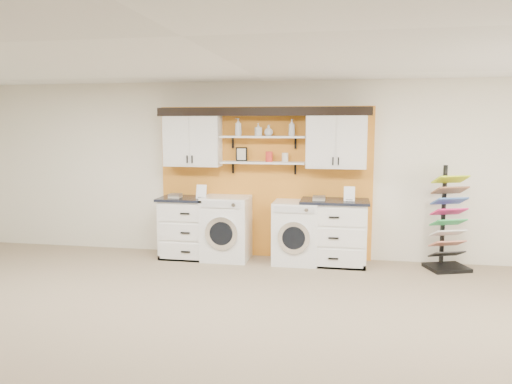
% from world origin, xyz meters
% --- Properties ---
extents(floor, '(10.00, 10.00, 0.00)m').
position_xyz_m(floor, '(0.00, 0.00, 0.00)').
color(floor, gray).
rests_on(floor, ground).
extents(ceiling, '(10.00, 10.00, 0.00)m').
position_xyz_m(ceiling, '(0.00, 0.00, 2.80)').
color(ceiling, white).
rests_on(ceiling, wall_back).
extents(wall_back, '(10.00, 0.00, 10.00)m').
position_xyz_m(wall_back, '(0.00, 4.00, 1.40)').
color(wall_back, silver).
rests_on(wall_back, floor).
extents(accent_panel, '(3.40, 0.07, 2.40)m').
position_xyz_m(accent_panel, '(0.00, 3.96, 1.20)').
color(accent_panel, orange).
rests_on(accent_panel, wall_back).
extents(upper_cabinet_left, '(0.90, 0.35, 0.84)m').
position_xyz_m(upper_cabinet_left, '(-1.13, 3.79, 1.88)').
color(upper_cabinet_left, white).
rests_on(upper_cabinet_left, wall_back).
extents(upper_cabinet_right, '(0.90, 0.35, 0.84)m').
position_xyz_m(upper_cabinet_right, '(1.13, 3.79, 1.88)').
color(upper_cabinet_right, white).
rests_on(upper_cabinet_right, wall_back).
extents(shelf_lower, '(1.32, 0.28, 0.03)m').
position_xyz_m(shelf_lower, '(0.00, 3.80, 1.53)').
color(shelf_lower, white).
rests_on(shelf_lower, wall_back).
extents(shelf_upper, '(1.32, 0.28, 0.03)m').
position_xyz_m(shelf_upper, '(0.00, 3.80, 1.93)').
color(shelf_upper, white).
rests_on(shelf_upper, wall_back).
extents(crown_molding, '(3.30, 0.41, 0.13)m').
position_xyz_m(crown_molding, '(0.00, 3.81, 2.33)').
color(crown_molding, black).
rests_on(crown_molding, wall_back).
extents(picture_frame, '(0.18, 0.02, 0.22)m').
position_xyz_m(picture_frame, '(-0.35, 3.85, 1.66)').
color(picture_frame, black).
rests_on(picture_frame, shelf_lower).
extents(canister_red, '(0.11, 0.11, 0.16)m').
position_xyz_m(canister_red, '(0.10, 3.80, 1.62)').
color(canister_red, red).
rests_on(canister_red, shelf_lower).
extents(canister_cream, '(0.10, 0.10, 0.14)m').
position_xyz_m(canister_cream, '(0.35, 3.80, 1.61)').
color(canister_cream, silver).
rests_on(canister_cream, shelf_lower).
extents(base_cabinet_left, '(0.99, 0.66, 0.97)m').
position_xyz_m(base_cabinet_left, '(-1.13, 3.64, 0.49)').
color(base_cabinet_left, white).
rests_on(base_cabinet_left, floor).
extents(base_cabinet_right, '(1.02, 0.66, 0.99)m').
position_xyz_m(base_cabinet_right, '(1.13, 3.64, 0.50)').
color(base_cabinet_right, white).
rests_on(base_cabinet_right, floor).
extents(washer, '(0.72, 0.71, 1.00)m').
position_xyz_m(washer, '(-0.55, 3.64, 0.50)').
color(washer, white).
rests_on(washer, floor).
extents(dryer, '(0.68, 0.71, 0.95)m').
position_xyz_m(dryer, '(0.55, 3.64, 0.48)').
color(dryer, white).
rests_on(dryer, floor).
extents(sample_rack, '(0.68, 0.62, 1.53)m').
position_xyz_m(sample_rack, '(2.77, 3.67, 0.50)').
color(sample_rack, black).
rests_on(sample_rack, floor).
extents(soap_bottle_a, '(0.12, 0.12, 0.27)m').
position_xyz_m(soap_bottle_a, '(-0.39, 3.80, 2.08)').
color(soap_bottle_a, silver).
rests_on(soap_bottle_a, shelf_upper).
extents(soap_bottle_b, '(0.12, 0.12, 0.20)m').
position_xyz_m(soap_bottle_b, '(-0.07, 3.80, 2.04)').
color(soap_bottle_b, silver).
rests_on(soap_bottle_b, shelf_upper).
extents(soap_bottle_c, '(0.18, 0.18, 0.17)m').
position_xyz_m(soap_bottle_c, '(0.09, 3.80, 2.03)').
color(soap_bottle_c, silver).
rests_on(soap_bottle_c, shelf_upper).
extents(soap_bottle_d, '(0.13, 0.13, 0.26)m').
position_xyz_m(soap_bottle_d, '(0.45, 3.80, 2.07)').
color(soap_bottle_d, silver).
rests_on(soap_bottle_d, shelf_upper).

